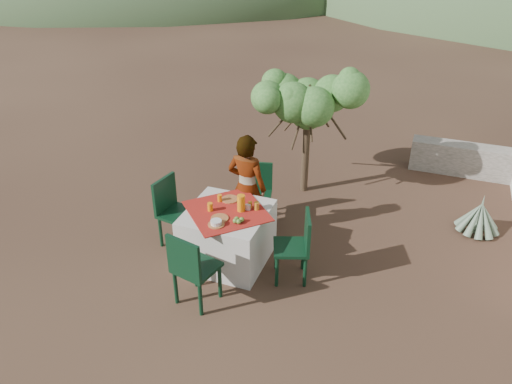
# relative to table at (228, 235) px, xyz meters

# --- Properties ---
(ground) EXTENTS (160.00, 160.00, 0.00)m
(ground) POSITION_rel_table_xyz_m (-0.30, 0.36, -0.38)
(ground) COLOR #321E16
(ground) RESTS_ON ground
(table) EXTENTS (1.30, 1.30, 0.76)m
(table) POSITION_rel_table_xyz_m (0.00, 0.00, 0.00)
(table) COLOR silver
(table) RESTS_ON ground
(chair_far) EXTENTS (0.50, 0.50, 0.90)m
(chair_far) POSITION_rel_table_xyz_m (0.02, 1.07, 0.12)
(chair_far) COLOR black
(chair_far) RESTS_ON ground
(chair_near) EXTENTS (0.55, 0.55, 0.99)m
(chair_near) POSITION_rel_table_xyz_m (-0.03, -0.96, 0.17)
(chair_near) COLOR black
(chair_near) RESTS_ON ground
(chair_left) EXTENTS (0.52, 0.52, 0.98)m
(chair_left) POSITION_rel_table_xyz_m (-0.86, 0.11, 0.17)
(chair_left) COLOR black
(chair_left) RESTS_ON ground
(chair_right) EXTENTS (0.55, 0.55, 0.93)m
(chair_right) POSITION_rel_table_xyz_m (0.97, -0.05, 0.14)
(chair_right) COLOR black
(chair_right) RESTS_ON ground
(person) EXTENTS (0.60, 0.42, 1.56)m
(person) POSITION_rel_table_xyz_m (0.03, 0.63, 0.40)
(person) COLOR #8C6651
(person) RESTS_ON ground
(shrub_tree) EXTENTS (1.57, 1.54, 1.85)m
(shrub_tree) POSITION_rel_table_xyz_m (0.49, 2.25, 1.08)
(shrub_tree) COLOR #463723
(shrub_tree) RESTS_ON ground
(agave) EXTENTS (0.63, 0.63, 0.67)m
(agave) POSITION_rel_table_xyz_m (3.14, 1.90, -0.15)
(agave) COLOR slate
(agave) RESTS_ON ground
(stone_wall) EXTENTS (2.60, 0.35, 0.55)m
(stone_wall) POSITION_rel_table_xyz_m (3.30, 3.76, -0.10)
(stone_wall) COLOR gray
(stone_wall) RESTS_ON ground
(plate_far) EXTENTS (0.23, 0.23, 0.01)m
(plate_far) POSITION_rel_table_xyz_m (-0.07, 0.27, 0.39)
(plate_far) COLOR brown
(plate_far) RESTS_ON table
(plate_near) EXTENTS (0.22, 0.22, 0.01)m
(plate_near) POSITION_rel_table_xyz_m (-0.01, -0.21, 0.39)
(plate_near) COLOR brown
(plate_near) RESTS_ON table
(glass_far) EXTENTS (0.06, 0.06, 0.10)m
(glass_far) POSITION_rel_table_xyz_m (-0.18, 0.18, 0.43)
(glass_far) COLOR orange
(glass_far) RESTS_ON table
(glass_near) EXTENTS (0.07, 0.07, 0.11)m
(glass_near) POSITION_rel_table_xyz_m (-0.20, -0.07, 0.44)
(glass_near) COLOR orange
(glass_near) RESTS_ON table
(juice_pitcher) EXTENTS (0.10, 0.10, 0.22)m
(juice_pitcher) POSITION_rel_table_xyz_m (0.17, 0.07, 0.49)
(juice_pitcher) COLOR orange
(juice_pitcher) RESTS_ON table
(bowl_plate) EXTENTS (0.21, 0.21, 0.01)m
(bowl_plate) POSITION_rel_table_xyz_m (0.01, -0.35, 0.39)
(bowl_plate) COLOR brown
(bowl_plate) RESTS_ON table
(white_bowl) EXTENTS (0.14, 0.14, 0.05)m
(white_bowl) POSITION_rel_table_xyz_m (0.01, -0.35, 0.42)
(white_bowl) COLOR silver
(white_bowl) RESTS_ON bowl_plate
(jar_left) EXTENTS (0.05, 0.05, 0.08)m
(jar_left) POSITION_rel_table_xyz_m (0.25, 0.17, 0.42)
(jar_left) COLOR #C58222
(jar_left) RESTS_ON table
(jar_right) EXTENTS (0.07, 0.07, 0.11)m
(jar_right) POSITION_rel_table_xyz_m (0.35, 0.16, 0.43)
(jar_right) COLOR #C58222
(jar_right) RESTS_ON table
(napkin_holder) EXTENTS (0.06, 0.04, 0.08)m
(napkin_holder) POSITION_rel_table_xyz_m (0.25, 0.11, 0.42)
(napkin_holder) COLOR silver
(napkin_holder) RESTS_ON table
(fruit_cluster) EXTENTS (0.13, 0.12, 0.06)m
(fruit_cluster) POSITION_rel_table_xyz_m (0.24, -0.20, 0.41)
(fruit_cluster) COLOR #5A802E
(fruit_cluster) RESTS_ON table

